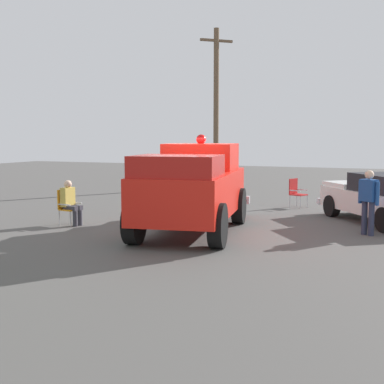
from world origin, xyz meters
The scene contains 8 objects.
ground_plane centered at (0.00, 0.00, 0.00)m, with size 60.00×60.00×0.00m, color #514F4C.
vintage_fire_truck centered at (-0.37, -0.21, 1.20)m, with size 6.24×3.27×2.59m.
classic_hot_rod centered at (3.11, -4.71, 0.75)m, with size 4.60×4.09×1.46m.
lawn_chair_near_truck centered at (-0.85, 3.54, 0.59)m, with size 0.57×0.56×1.02m.
lawn_chair_by_car centered at (5.52, -1.69, 0.59)m, with size 0.64×0.64×1.02m.
spectator_seated centered at (-0.87, 3.41, 0.70)m, with size 0.44×0.58×1.29m.
spectator_standing centered at (0.87, -4.54, 0.96)m, with size 0.45×0.58×1.68m.
utility_pole centered at (11.57, 3.64, 4.04)m, with size 1.27×1.31×7.79m.
Camera 1 is at (-13.25, -5.64, 2.55)m, focal length 49.45 mm.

